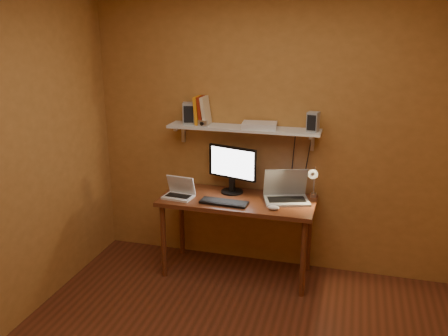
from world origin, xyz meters
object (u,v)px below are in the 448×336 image
(netbook, at_px, (180,191))
(speaker_right, at_px, (313,122))
(desk_lamp, at_px, (313,179))
(mouse, at_px, (274,208))
(desk, at_px, (237,207))
(shelf_camera, at_px, (203,123))
(keyboard, at_px, (224,202))
(speaker_left, at_px, (189,113))
(monitor, at_px, (232,167))
(router, at_px, (260,125))
(laptop, at_px, (286,192))
(wall_shelf, at_px, (243,129))

(netbook, distance_m, speaker_right, 1.35)
(netbook, bearing_deg, desk_lamp, 16.94)
(mouse, bearing_deg, desk, 150.62)
(desk_lamp, bearing_deg, shelf_camera, -179.61)
(desk_lamp, bearing_deg, speaker_right, 124.12)
(keyboard, bearing_deg, desk_lamp, 23.47)
(desk, relative_size, speaker_left, 7.05)
(desk, distance_m, shelf_camera, 0.83)
(monitor, distance_m, speaker_left, 0.64)
(desk, distance_m, speaker_left, 0.98)
(monitor, distance_m, router, 0.47)
(keyboard, height_order, speaker_left, speaker_left)
(laptop, relative_size, netbook, 1.60)
(desk, height_order, desk_lamp, desk_lamp)
(speaker_left, bearing_deg, laptop, -22.35)
(monitor, bearing_deg, router, 25.64)
(monitor, distance_m, keyboard, 0.38)
(keyboard, xyz_separation_m, speaker_left, (-0.44, 0.35, 0.71))
(netbook, xyz_separation_m, router, (0.67, 0.29, 0.60))
(wall_shelf, height_order, desk_lamp, wall_shelf)
(speaker_right, bearing_deg, mouse, -115.38)
(laptop, distance_m, router, 0.65)
(desk, bearing_deg, speaker_left, 159.01)
(mouse, bearing_deg, router, 116.41)
(monitor, bearing_deg, shelf_camera, -157.52)
(desk_lamp, relative_size, speaker_right, 2.19)
(keyboard, bearing_deg, desk, 63.43)
(laptop, xyz_separation_m, speaker_right, (0.20, 0.09, 0.64))
(mouse, bearing_deg, speaker_right, 49.70)
(wall_shelf, height_order, netbook, wall_shelf)
(desk, bearing_deg, wall_shelf, 90.00)
(shelf_camera, bearing_deg, desk, -18.22)
(wall_shelf, bearing_deg, netbook, -150.97)
(desk, bearing_deg, netbook, -169.56)
(desk, bearing_deg, mouse, -25.72)
(keyboard, bearing_deg, wall_shelf, 79.07)
(speaker_left, bearing_deg, shelf_camera, -42.53)
(desk_lamp, xyz_separation_m, shelf_camera, (-1.02, -0.01, 0.44))
(router, bearing_deg, speaker_right, -1.24)
(monitor, bearing_deg, wall_shelf, 42.70)
(desk, xyz_separation_m, monitor, (-0.09, 0.15, 0.34))
(mouse, distance_m, desk_lamp, 0.46)
(laptop, distance_m, speaker_right, 0.67)
(desk, xyz_separation_m, desk_lamp, (0.66, 0.13, 0.29))
(desk, relative_size, wall_shelf, 1.00)
(desk_lamp, xyz_separation_m, router, (-0.51, 0.06, 0.44))
(shelf_camera, relative_size, router, 0.31)
(router, bearing_deg, netbook, -157.06)
(mouse, bearing_deg, netbook, 171.30)
(wall_shelf, xyz_separation_m, netbook, (-0.52, -0.29, -0.55))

